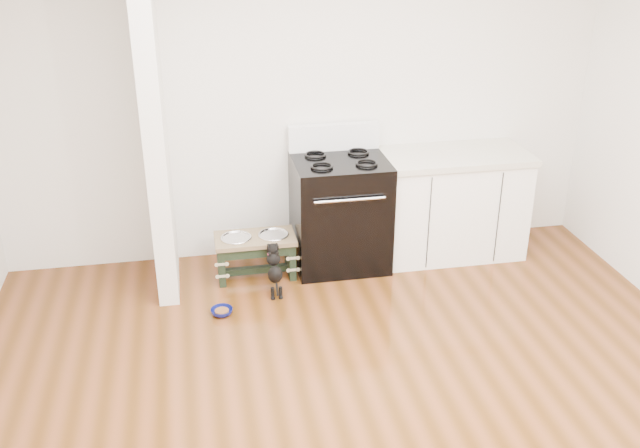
# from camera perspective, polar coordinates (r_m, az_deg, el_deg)

# --- Properties ---
(ground) EXTENTS (5.00, 5.00, 0.00)m
(ground) POSITION_cam_1_polar(r_m,az_deg,el_deg) (4.32, 4.45, -16.56)
(ground) COLOR #4B290D
(ground) RESTS_ON ground
(room_shell) EXTENTS (5.00, 5.00, 5.00)m
(room_shell) POSITION_cam_1_polar(r_m,az_deg,el_deg) (3.47, 5.32, 3.97)
(room_shell) COLOR silver
(room_shell) RESTS_ON ground
(partition_wall) EXTENTS (0.15, 0.80, 2.70)m
(partition_wall) POSITION_cam_1_polar(r_m,az_deg,el_deg) (5.43, -13.16, 8.11)
(partition_wall) COLOR silver
(partition_wall) RESTS_ON ground
(oven_range) EXTENTS (0.76, 0.69, 1.14)m
(oven_range) POSITION_cam_1_polar(r_m,az_deg,el_deg) (5.90, 1.60, 1.07)
(oven_range) COLOR black
(oven_range) RESTS_ON ground
(cabinet_run) EXTENTS (1.24, 0.64, 0.91)m
(cabinet_run) POSITION_cam_1_polar(r_m,az_deg,el_deg) (6.19, 10.46, 1.58)
(cabinet_run) COLOR white
(cabinet_run) RESTS_ON ground
(dog_feeder) EXTENTS (0.65, 0.35, 0.37)m
(dog_feeder) POSITION_cam_1_polar(r_m,az_deg,el_deg) (5.79, -5.19, -1.95)
(dog_feeder) COLOR black
(dog_feeder) RESTS_ON ground
(puppy) EXTENTS (0.11, 0.33, 0.39)m
(puppy) POSITION_cam_1_polar(r_m,az_deg,el_deg) (5.56, -3.66, -3.55)
(puppy) COLOR black
(puppy) RESTS_ON ground
(floor_bowl) EXTENTS (0.21, 0.21, 0.05)m
(floor_bowl) POSITION_cam_1_polar(r_m,az_deg,el_deg) (5.40, -7.86, -6.97)
(floor_bowl) COLOR #0C1157
(floor_bowl) RESTS_ON ground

